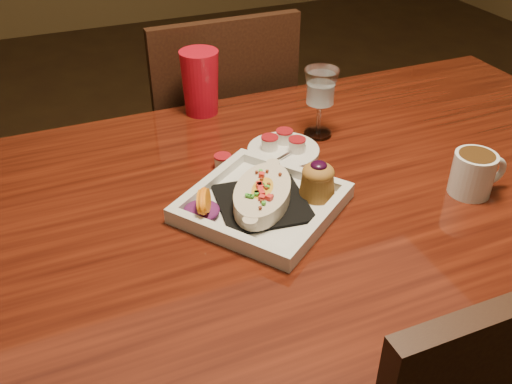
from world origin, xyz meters
name	(u,v)px	position (x,y,z in m)	size (l,w,h in m)	color
table	(315,227)	(0.00, 0.00, 0.65)	(1.50, 0.90, 0.75)	#5E1C0D
chair_far	(216,147)	(0.00, 0.63, 0.51)	(0.42, 0.42, 0.93)	black
plate	(269,197)	(-0.12, -0.03, 0.77)	(0.35, 0.35, 0.08)	silver
coffee_mug	(474,172)	(0.26, -0.13, 0.80)	(0.11, 0.08, 0.08)	silver
goblet	(321,91)	(0.10, 0.19, 0.86)	(0.07, 0.07, 0.15)	silver
saucer	(283,148)	(-0.01, 0.15, 0.76)	(0.15, 0.15, 0.10)	silver
creamer_loose	(223,161)	(-0.14, 0.14, 0.76)	(0.04, 0.04, 0.03)	white
red_tumbler	(200,83)	(-0.10, 0.40, 0.83)	(0.09, 0.09, 0.15)	red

